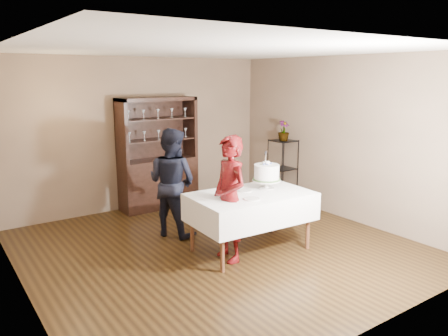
% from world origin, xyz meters
% --- Properties ---
extents(floor, '(5.00, 5.00, 0.00)m').
position_xyz_m(floor, '(0.00, 0.00, 0.00)').
color(floor, black).
rests_on(floor, ground).
extents(ceiling, '(5.00, 5.00, 0.00)m').
position_xyz_m(ceiling, '(0.00, 0.00, 2.70)').
color(ceiling, white).
rests_on(ceiling, back_wall).
extents(back_wall, '(5.00, 0.02, 2.70)m').
position_xyz_m(back_wall, '(0.00, 2.50, 1.35)').
color(back_wall, brown).
rests_on(back_wall, floor).
extents(wall_left, '(0.02, 5.00, 2.70)m').
position_xyz_m(wall_left, '(-2.50, 0.00, 1.35)').
color(wall_left, brown).
rests_on(wall_left, floor).
extents(wall_right, '(0.02, 5.00, 2.70)m').
position_xyz_m(wall_right, '(2.50, 0.00, 1.35)').
color(wall_right, brown).
rests_on(wall_right, floor).
extents(china_hutch, '(1.40, 0.48, 2.00)m').
position_xyz_m(china_hutch, '(0.20, 2.25, 0.66)').
color(china_hutch, black).
rests_on(china_hutch, floor).
extents(plant_etagere, '(0.42, 0.42, 1.20)m').
position_xyz_m(plant_etagere, '(2.28, 1.20, 0.65)').
color(plant_etagere, black).
rests_on(plant_etagere, floor).
extents(cake_table, '(1.67, 1.07, 0.81)m').
position_xyz_m(cake_table, '(0.31, -0.32, 0.62)').
color(cake_table, silver).
rests_on(cake_table, floor).
extents(woman, '(0.43, 0.62, 1.65)m').
position_xyz_m(woman, '(-0.10, -0.39, 0.82)').
color(woman, '#3B050C').
rests_on(woman, floor).
extents(man, '(0.91, 0.98, 1.63)m').
position_xyz_m(man, '(-0.27, 0.85, 0.81)').
color(man, black).
rests_on(man, floor).
extents(cake, '(0.42, 0.42, 0.54)m').
position_xyz_m(cake, '(0.65, -0.24, 1.03)').
color(cake, beige).
rests_on(cake, cake_table).
extents(plate_near, '(0.25, 0.25, 0.01)m').
position_xyz_m(plate_near, '(0.14, -0.56, 0.82)').
color(plate_near, beige).
rests_on(plate_near, cake_table).
extents(plate_far, '(0.24, 0.24, 0.01)m').
position_xyz_m(plate_far, '(0.32, -0.18, 0.82)').
color(plate_far, beige).
rests_on(plate_far, cake_table).
extents(potted_plant, '(0.21, 0.21, 0.37)m').
position_xyz_m(potted_plant, '(2.24, 1.16, 1.37)').
color(potted_plant, '#416731').
rests_on(potted_plant, plant_etagere).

